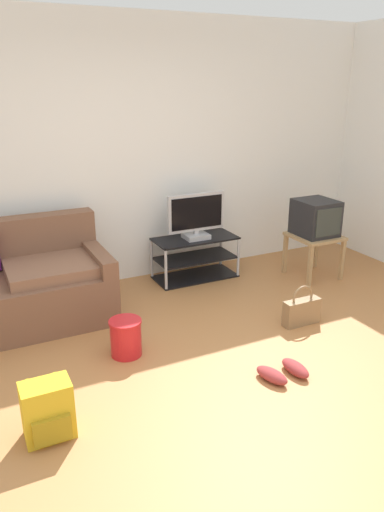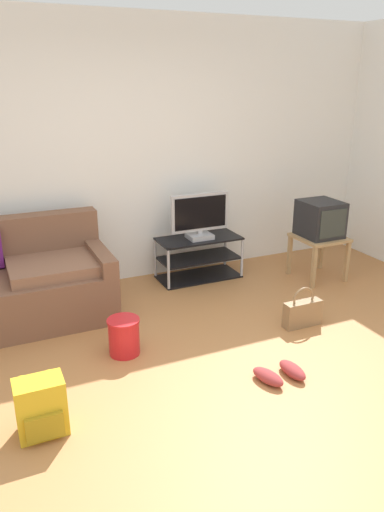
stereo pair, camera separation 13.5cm
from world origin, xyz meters
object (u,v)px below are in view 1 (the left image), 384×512
flat_tv (196,217)px  cleaning_bucket (126,337)px  backpack (48,411)px  sneakers_pair (284,372)px  tv_stand (195,258)px  handbag (302,311)px  side_table (314,242)px  crt_tv (315,218)px

flat_tv → cleaning_bucket: 1.79m
backpack → sneakers_pair: size_ratio=0.99×
tv_stand → flat_tv: bearing=-90.0°
cleaning_bucket → handbag: bearing=-7.0°
backpack → handbag: (2.31, 0.51, -0.05)m
backpack → sneakers_pair: 1.68m
tv_stand → side_table: size_ratio=1.81×
handbag → cleaning_bucket: 1.59m
tv_stand → crt_tv: (1.18, -0.53, 0.44)m
cleaning_bucket → backpack: bearing=-136.4°
flat_tv → backpack: size_ratio=1.76×
tv_stand → backpack: (-1.96, -1.92, -0.05)m
handbag → cleaning_bucket: (-1.57, 0.19, 0.03)m
crt_tv → cleaning_bucket: (-2.40, -0.69, -0.51)m
tv_stand → cleaning_bucket: size_ratio=2.98×
tv_stand → handbag: size_ratio=2.41×
side_table → cleaning_bucket: (-2.40, -0.68, -0.24)m
side_table → handbag: size_ratio=1.33×
tv_stand → backpack: 2.74m
side_table → cleaning_bucket: side_table is taller
flat_tv → side_table: (1.18, -0.52, -0.30)m
backpack → sneakers_pair: bearing=13.2°
side_table → cleaning_bucket: bearing=-164.3°
tv_stand → sneakers_pair: (-0.29, -2.03, -0.18)m
side_table → sneakers_pair: size_ratio=1.32×
side_table → sneakers_pair: side_table is taller
sneakers_pair → tv_stand: bearing=82.0°
backpack → handbag: handbag is taller
tv_stand → backpack: tv_stand is taller
backpack → cleaning_bucket: 1.01m
crt_tv → flat_tv: bearing=156.9°
tv_stand → sneakers_pair: tv_stand is taller
flat_tv → handbag: flat_tv is taller
backpack → side_table: bearing=40.8°
cleaning_bucket → crt_tv: bearing=16.1°
backpack → cleaning_bucket: backpack is taller
flat_tv → handbag: 1.55m
flat_tv → sneakers_pair: 2.13m
handbag → flat_tv: bearing=104.3°
tv_stand → crt_tv: 1.37m
crt_tv → side_table: bearing=-90.0°
flat_tv → sneakers_pair: size_ratio=1.73×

